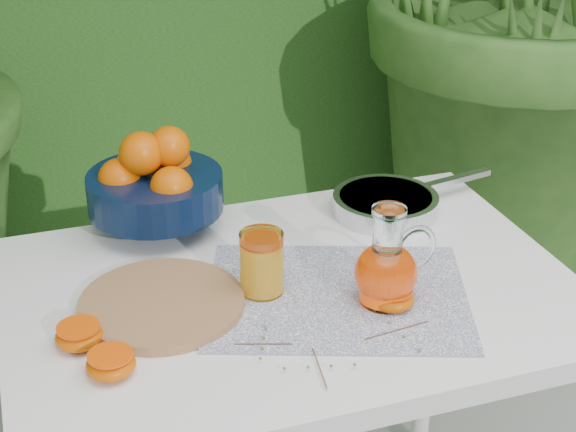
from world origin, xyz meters
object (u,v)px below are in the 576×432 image
object	(u,v)px
fruit_bowl	(154,183)
white_table	(292,325)
cutting_board	(162,304)
juice_pitcher	(387,269)
saute_pan	(387,203)

from	to	relation	value
fruit_bowl	white_table	bearing A→B (deg)	-58.92
cutting_board	juice_pitcher	distance (m)	0.38
juice_pitcher	saute_pan	distance (m)	0.35
cutting_board	saute_pan	xyz separation A→B (m)	(0.51, 0.21, 0.01)
white_table	cutting_board	xyz separation A→B (m)	(-0.23, 0.00, 0.09)
fruit_bowl	saute_pan	world-z (taller)	fruit_bowl
juice_pitcher	saute_pan	world-z (taller)	juice_pitcher
juice_pitcher	white_table	bearing A→B (deg)	143.53
cutting_board	white_table	bearing A→B (deg)	-0.91
cutting_board	saute_pan	bearing A→B (deg)	22.23
cutting_board	juice_pitcher	size ratio (longest dim) A/B	1.59
fruit_bowl	juice_pitcher	world-z (taller)	fruit_bowl
white_table	cutting_board	distance (m)	0.25
fruit_bowl	cutting_board	bearing A→B (deg)	-99.59
saute_pan	juice_pitcher	bearing A→B (deg)	-114.67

